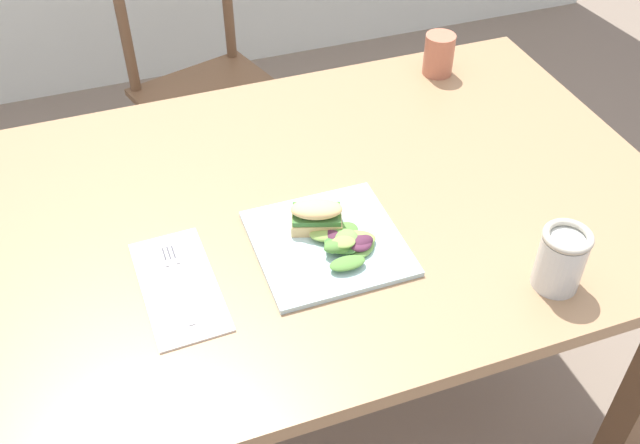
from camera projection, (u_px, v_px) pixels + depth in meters
name	position (u px, v px, depth m)	size (l,w,h in m)	color
ground_plane	(383.00, 424.00, 1.84)	(7.56, 7.56, 0.00)	#7A6B5B
dining_table	(331.00, 244.00, 1.44)	(1.28, 0.88, 0.74)	#997551
chair_wooden_far	(208.00, 91.00, 2.18)	(0.50, 0.50, 0.87)	brown
plate_lunch	(328.00, 243.00, 1.26)	(0.25, 0.25, 0.01)	silver
sandwich_half_front	(317.00, 216.00, 1.27)	(0.10, 0.08, 0.06)	#DBB270
salad_mixed_greens	(345.00, 240.00, 1.24)	(0.12, 0.13, 0.03)	#6B9E47
napkin_folded	(179.00, 286.00, 1.19)	(0.12, 0.25, 0.00)	silver
fork_on_napkin	(176.00, 277.00, 1.20)	(0.03, 0.19, 0.00)	silver
mason_jar_iced_tea	(560.00, 262.00, 1.16)	(0.08, 0.08, 0.11)	#C67528
cup_extra_side	(439.00, 54.00, 1.67)	(0.07, 0.07, 0.10)	#B2664C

